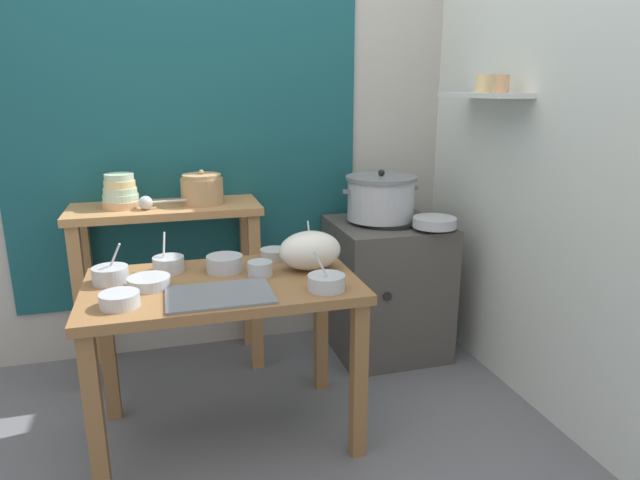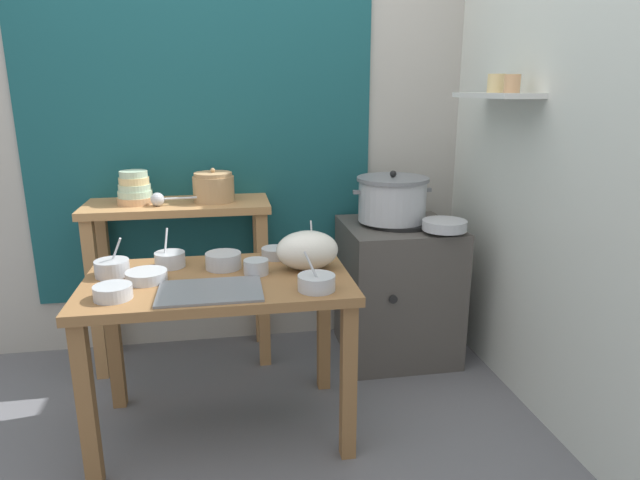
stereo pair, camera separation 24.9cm
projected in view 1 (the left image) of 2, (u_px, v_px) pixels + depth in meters
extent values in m
plane|color=slate|center=(252.00, 444.00, 2.38)|extent=(9.00, 9.00, 0.00)
cube|color=#B2ADA3|center=(231.00, 122.00, 3.08)|extent=(4.40, 0.10, 2.60)
cube|color=#195156|center=(185.00, 114.00, 2.95)|extent=(1.90, 0.02, 2.10)
cube|color=silver|center=(532.00, 129.00, 2.59)|extent=(0.10, 3.20, 2.60)
cube|color=silver|center=(483.00, 95.00, 2.70)|extent=(0.20, 0.56, 0.02)
cylinder|color=tan|center=(501.00, 84.00, 2.55)|extent=(0.07, 0.07, 0.08)
cylinder|color=#E5C684|center=(484.00, 84.00, 2.69)|extent=(0.08, 0.08, 0.09)
cube|color=olive|center=(223.00, 286.00, 2.27)|extent=(1.10, 0.66, 0.04)
cube|color=olive|center=(95.00, 419.00, 1.97)|extent=(0.06, 0.06, 0.68)
cube|color=olive|center=(359.00, 380.00, 2.23)|extent=(0.06, 0.06, 0.68)
cube|color=olive|center=(108.00, 350.00, 2.49)|extent=(0.06, 0.06, 0.68)
cube|color=olive|center=(321.00, 325.00, 2.75)|extent=(0.06, 0.06, 0.68)
cube|color=#B27F4C|center=(165.00, 209.00, 2.84)|extent=(0.96, 0.40, 0.04)
cube|color=#B27F4C|center=(82.00, 310.00, 2.71)|extent=(0.06, 0.06, 0.86)
cube|color=#B27F4C|center=(256.00, 293.00, 2.94)|extent=(0.06, 0.06, 0.86)
cube|color=#B27F4C|center=(89.00, 290.00, 2.99)|extent=(0.06, 0.06, 0.86)
cube|color=#B27F4C|center=(247.00, 275.00, 3.21)|extent=(0.06, 0.06, 0.86)
cube|color=#4C4742|center=(386.00, 287.00, 3.17)|extent=(0.60, 0.60, 0.76)
cylinder|color=black|center=(388.00, 221.00, 3.06)|extent=(0.36, 0.36, 0.02)
cylinder|color=black|center=(387.00, 296.00, 2.83)|extent=(0.04, 0.02, 0.04)
cylinder|color=#B7BABF|center=(381.00, 200.00, 3.04)|extent=(0.37, 0.37, 0.22)
cylinder|color=slate|center=(381.00, 178.00, 3.01)|extent=(0.39, 0.39, 0.02)
sphere|color=black|center=(381.00, 173.00, 3.00)|extent=(0.04, 0.04, 0.04)
cube|color=slate|center=(346.00, 191.00, 2.97)|extent=(0.04, 0.02, 0.02)
cube|color=slate|center=(414.00, 188.00, 3.08)|extent=(0.04, 0.02, 0.02)
cylinder|color=tan|center=(202.00, 191.00, 2.87)|extent=(0.22, 0.22, 0.13)
cylinder|color=tan|center=(201.00, 176.00, 2.85)|extent=(0.20, 0.20, 0.02)
sphere|color=tan|center=(201.00, 172.00, 2.84)|extent=(0.02, 0.02, 0.02)
cylinder|color=tan|center=(122.00, 204.00, 2.78)|extent=(0.19, 0.19, 0.04)
cylinder|color=#B7D1AD|center=(121.00, 197.00, 2.77)|extent=(0.18, 0.18, 0.03)
cylinder|color=#B7D1AD|center=(120.00, 191.00, 2.76)|extent=(0.16, 0.16, 0.03)
cylinder|color=#E5C684|center=(120.00, 184.00, 2.75)|extent=(0.15, 0.15, 0.04)
cylinder|color=#B7D1AD|center=(119.00, 177.00, 2.75)|extent=(0.14, 0.14, 0.03)
sphere|color=#B7BABF|center=(146.00, 203.00, 2.73)|extent=(0.07, 0.07, 0.07)
cylinder|color=#B7BABF|center=(176.00, 201.00, 2.78)|extent=(0.23, 0.03, 0.01)
cube|color=slate|center=(220.00, 295.00, 2.09)|extent=(0.40, 0.28, 0.01)
ellipsoid|color=silver|center=(310.00, 251.00, 2.38)|extent=(0.27, 0.19, 0.17)
cylinder|color=#B7BABF|center=(434.00, 222.00, 2.89)|extent=(0.23, 0.23, 0.05)
cylinder|color=#B7BABF|center=(169.00, 264.00, 2.37)|extent=(0.13, 0.13, 0.07)
cylinder|color=#337238|center=(168.00, 258.00, 2.36)|extent=(0.11, 0.11, 0.01)
cylinder|color=#B7BABF|center=(164.00, 253.00, 2.35)|extent=(0.03, 0.10, 0.16)
cylinder|color=#B7BABF|center=(225.00, 264.00, 2.37)|extent=(0.16, 0.16, 0.07)
cylinder|color=beige|center=(224.00, 257.00, 2.36)|extent=(0.13, 0.13, 0.01)
cylinder|color=#B7BABF|center=(274.00, 254.00, 2.54)|extent=(0.13, 0.13, 0.05)
cylinder|color=#337238|center=(274.00, 250.00, 2.53)|extent=(0.11, 0.11, 0.01)
cylinder|color=#B7BABF|center=(110.00, 275.00, 2.23)|extent=(0.14, 0.14, 0.07)
cylinder|color=#337238|center=(110.00, 268.00, 2.22)|extent=(0.12, 0.12, 0.01)
cylinder|color=#B7BABF|center=(112.00, 262.00, 2.23)|extent=(0.09, 0.07, 0.17)
cylinder|color=#B7BABF|center=(326.00, 282.00, 2.15)|extent=(0.15, 0.15, 0.06)
cylinder|color=#BFB28C|center=(326.00, 277.00, 2.15)|extent=(0.13, 0.13, 0.01)
cylinder|color=#B7BABF|center=(324.00, 272.00, 2.12)|extent=(0.08, 0.07, 0.16)
cylinder|color=#B7BABF|center=(149.00, 282.00, 2.18)|extent=(0.17, 0.17, 0.04)
cylinder|color=#337238|center=(149.00, 278.00, 2.18)|extent=(0.14, 0.14, 0.01)
cylinder|color=#B7BABF|center=(120.00, 300.00, 1.99)|extent=(0.14, 0.14, 0.05)
cylinder|color=brown|center=(119.00, 294.00, 1.98)|extent=(0.12, 0.12, 0.01)
cylinder|color=silver|center=(312.00, 249.00, 2.61)|extent=(0.10, 0.10, 0.06)
cylinder|color=#BFB28C|center=(312.00, 244.00, 2.60)|extent=(0.09, 0.09, 0.01)
cylinder|color=#B7BABF|center=(310.00, 239.00, 2.59)|extent=(0.01, 0.09, 0.16)
cylinder|color=#B7BABF|center=(260.00, 269.00, 2.31)|extent=(0.11, 0.11, 0.06)
cylinder|color=brown|center=(260.00, 263.00, 2.31)|extent=(0.09, 0.09, 0.01)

